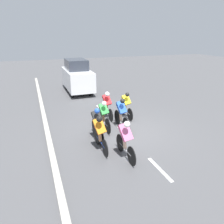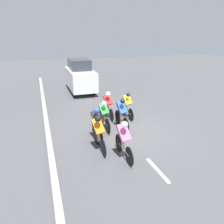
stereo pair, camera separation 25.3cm
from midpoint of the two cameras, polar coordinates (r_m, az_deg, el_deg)
ground_plane at (r=9.96m, az=3.29°, el=-4.81°), size 60.00×60.00×0.00m
lane_stripe_near at (r=7.46m, az=12.80°, el=-14.55°), size 0.12×1.40×0.01m
lane_stripe_mid at (r=9.94m, az=3.33°, el=-4.84°), size 0.12×1.40×0.01m
lane_stripe_far at (r=12.75m, az=-2.01°, el=0.87°), size 0.12×1.40×0.01m
curb at (r=9.30m, az=-15.42°, el=-6.94°), size 0.20×26.99×0.14m
cyclist_blue at (r=9.85m, az=3.28°, el=-0.17°), size 0.41×1.72×1.51m
cyclist_red at (r=11.04m, az=-0.39°, el=2.15°), size 0.42×1.66×1.48m
cyclist_green at (r=9.74m, az=-1.37°, el=-0.66°), size 0.41×1.75×1.44m
cyclist_pink at (r=7.46m, az=4.06°, el=-6.88°), size 0.43×1.66×1.53m
cyclist_black at (r=8.83m, az=-3.22°, el=-2.80°), size 0.41×1.67×1.46m
cyclist_orange at (r=7.97m, az=-2.61°, el=-5.05°), size 0.44×1.68×1.50m
cyclist_yellow at (r=11.14m, az=4.62°, el=1.99°), size 0.42×1.64×1.42m
support_car at (r=16.44m, az=-7.89°, el=9.27°), size 1.70×4.00×2.38m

